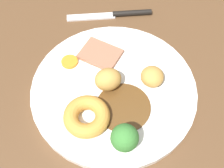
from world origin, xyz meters
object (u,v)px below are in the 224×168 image
carrot_coin_front (70,62)px  dinner_plate (112,89)px  meat_slice_main (100,54)px  roast_potato_right (108,79)px  yorkshire_pudding (87,116)px  roast_potato_left (152,77)px  knife (117,14)px  broccoli_floret (125,138)px

carrot_coin_front → dinner_plate: bearing=-128.0°
meat_slice_main → dinner_plate: bearing=-166.3°
dinner_plate → roast_potato_right: size_ratio=6.31×
dinner_plate → yorkshire_pudding: bearing=143.6°
roast_potato_left → roast_potato_right: bearing=92.8°
yorkshire_pudding → knife: (25.40, -6.83, -2.18)cm
broccoli_floret → roast_potato_left: bearing=-27.1°
knife → yorkshire_pudding: bearing=73.7°
knife → broccoli_floret: bearing=86.6°
roast_potato_right → roast_potato_left: bearing=-87.2°
dinner_plate → roast_potato_right: roast_potato_right is taller
roast_potato_left → carrot_coin_front: roast_potato_left is taller
dinner_plate → yorkshire_pudding: yorkshire_pudding is taller
roast_potato_right → knife: roast_potato_right is taller
dinner_plate → knife: size_ratio=1.60×
carrot_coin_front → knife: size_ratio=0.17×
yorkshire_pudding → roast_potato_right: 7.52cm
meat_slice_main → roast_potato_right: 7.31cm
dinner_plate → knife: 19.41cm
roast_potato_right → knife: bearing=-8.9°
carrot_coin_front → yorkshire_pudding: bearing=-165.6°
meat_slice_main → broccoli_floret: size_ratio=1.39×
meat_slice_main → yorkshire_pudding: 13.73cm
meat_slice_main → carrot_coin_front: meat_slice_main is taller
roast_potato_right → dinner_plate: bearing=-113.1°
meat_slice_main → knife: 12.72cm
roast_potato_right → broccoli_floret: broccoli_floret is taller
dinner_plate → meat_slice_main: 7.60cm
meat_slice_main → broccoli_floret: broccoli_floret is taller
meat_slice_main → carrot_coin_front: bearing=103.2°
broccoli_floret → knife: (30.22, -1.14, -3.96)cm
yorkshire_pudding → knife: yorkshire_pudding is taller
yorkshire_pudding → roast_potato_left: (6.80, -11.62, 0.45)cm
roast_potato_right → carrot_coin_front: (5.66, 6.94, -1.81)cm
roast_potato_left → roast_potato_right: 7.80cm
meat_slice_main → knife: size_ratio=0.40×
yorkshire_pudding → knife: 26.39cm
meat_slice_main → carrot_coin_front: size_ratio=2.37×
dinner_plate → carrot_coin_front: bearing=52.0°
knife → dinner_plate: bearing=81.9°
dinner_plate → roast_potato_left: size_ratio=7.22×
yorkshire_pudding → carrot_coin_front: size_ratio=2.47×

